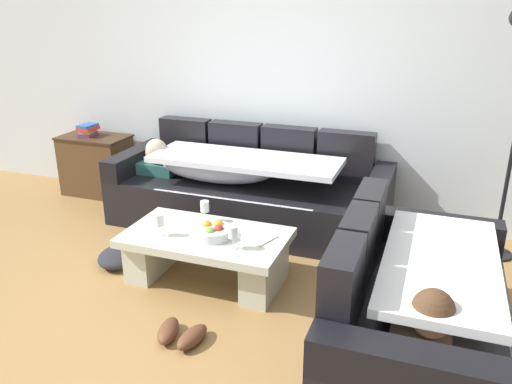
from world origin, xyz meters
TOP-DOWN VIEW (x-y plane):
  - ground_plane at (0.00, 0.00)m, footprint 14.00×14.00m
  - back_wall at (0.00, 2.15)m, footprint 9.00×0.10m
  - couch_along_wall at (-0.06, 1.63)m, footprint 2.54×0.92m
  - couch_near_window at (1.58, 0.10)m, footprint 0.92×1.71m
  - coffee_table at (0.06, 0.55)m, footprint 1.20×0.68m
  - fruit_bowl at (0.13, 0.52)m, footprint 0.28×0.28m
  - wine_glass_near_left at (-0.25, 0.41)m, footprint 0.07×0.07m
  - wine_glass_near_right at (0.34, 0.40)m, footprint 0.07×0.07m
  - wine_glass_far_back at (-0.05, 0.76)m, footprint 0.07×0.07m
  - open_magazine at (0.40, 0.62)m, footprint 0.33×0.29m
  - side_cabinet at (-1.86, 1.85)m, footprint 0.72×0.44m
  - book_stack_on_cabinet at (-1.92, 1.85)m, footprint 0.18×0.21m
  - floor_lamp at (2.08, 1.69)m, footprint 0.33×0.31m
  - pair_of_shoes at (0.22, -0.19)m, footprint 0.34×0.30m
  - crumpled_garment at (-0.72, 0.54)m, footprint 0.42×0.47m

SIDE VIEW (x-z plane):
  - ground_plane at x=0.00m, z-range 0.00..0.00m
  - pair_of_shoes at x=0.22m, z-range 0.00..0.09m
  - crumpled_garment at x=-0.72m, z-range 0.00..0.12m
  - coffee_table at x=0.06m, z-range 0.05..0.43m
  - side_cabinet at x=-1.86m, z-range 0.00..0.64m
  - couch_along_wall at x=-0.06m, z-range -0.11..0.77m
  - couch_near_window at x=1.58m, z-range -0.11..0.77m
  - open_magazine at x=0.40m, z-range 0.38..0.39m
  - fruit_bowl at x=0.13m, z-range 0.37..0.47m
  - wine_glass_near_left at x=-0.25m, z-range 0.41..0.58m
  - wine_glass_near_right at x=0.34m, z-range 0.41..0.58m
  - wine_glass_far_back at x=-0.05m, z-range 0.41..0.58m
  - book_stack_on_cabinet at x=-1.92m, z-range 0.64..0.77m
  - floor_lamp at x=2.08m, z-range 0.14..2.09m
  - back_wall at x=0.00m, z-range 0.00..2.70m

